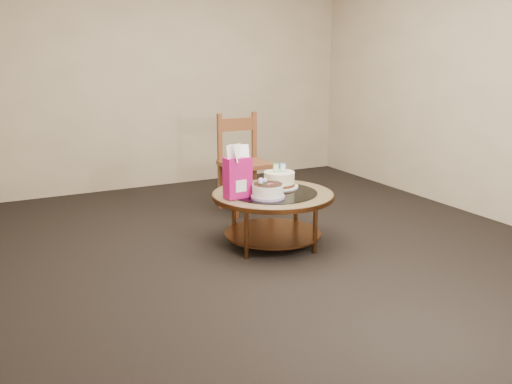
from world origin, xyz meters
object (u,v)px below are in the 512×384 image
coffee_table (273,201)px  gift_bag (238,172)px  decorated_cake (268,191)px  cream_cake (279,180)px  dining_chair (244,162)px

coffee_table → gift_bag: 0.44m
decorated_cake → coffee_table: bearing=47.4°
decorated_cake → cream_cake: cream_cake is taller
cream_cake → gift_bag: bearing=-146.9°
coffee_table → decorated_cake: bearing=-132.6°
cream_cake → decorated_cake: bearing=-118.1°
dining_chair → decorated_cake: bearing=-106.2°
gift_bag → dining_chair: 1.23m
decorated_cake → dining_chair: bearing=72.9°
cream_cake → dining_chair: (0.11, 0.93, -0.02)m
dining_chair → cream_cake: bearing=-96.0°
coffee_table → cream_cake: bearing=44.8°
coffee_table → cream_cake: (0.13, 0.13, 0.14)m
cream_cake → gift_bag: size_ratio=0.78×
cream_cake → dining_chair: size_ratio=0.34×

